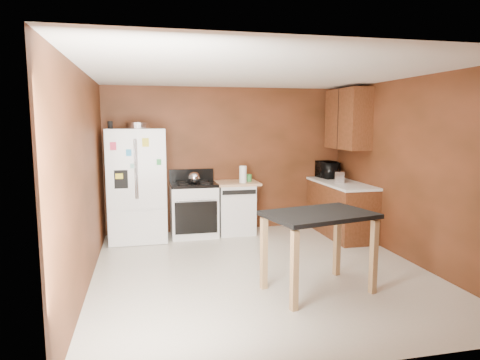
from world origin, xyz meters
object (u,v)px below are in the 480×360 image
object	(u,v)px
kettle	(194,178)
island	(319,225)
refrigerator	(137,185)
toaster	(339,177)
gas_range	(194,209)
dishwasher	(235,207)
roasting_pan	(138,125)
microwave	(327,170)
pen_cup	(110,125)
green_canister	(248,178)
paper_towel	(243,174)

from	to	relation	value
kettle	island	bearing A→B (deg)	-67.31
refrigerator	toaster	bearing A→B (deg)	-6.85
gas_range	island	xyz separation A→B (m)	(1.09, -2.69, 0.30)
dishwasher	toaster	bearing A→B (deg)	-15.98
roasting_pan	kettle	distance (m)	1.23
toaster	island	world-z (taller)	toaster
roasting_pan	island	world-z (taller)	roasting_pan
toaster	gas_range	size ratio (longest dim) A/B	0.23
microwave	refrigerator	distance (m)	3.37
island	dishwasher	bearing A→B (deg)	97.82
roasting_pan	pen_cup	bearing A→B (deg)	-165.31
green_canister	refrigerator	distance (m)	1.87
dishwasher	island	world-z (taller)	island
gas_range	pen_cup	bearing A→B (deg)	-174.52
pen_cup	refrigerator	world-z (taller)	pen_cup
kettle	paper_towel	world-z (taller)	paper_towel
refrigerator	island	xyz separation A→B (m)	(2.00, -2.63, -0.14)
island	roasting_pan	bearing A→B (deg)	126.32
island	toaster	bearing A→B (deg)	59.50
paper_towel	microwave	world-z (taller)	paper_towel
microwave	refrigerator	size ratio (longest dim) A/B	0.27
roasting_pan	microwave	xyz separation A→B (m)	(3.32, 0.15, -0.81)
microwave	island	world-z (taller)	microwave
kettle	refrigerator	bearing A→B (deg)	178.35
pen_cup	green_canister	distance (m)	2.42
paper_towel	toaster	distance (m)	1.62
green_canister	island	size ratio (longest dim) A/B	0.09
kettle	green_canister	xyz separation A→B (m)	(0.95, 0.13, -0.05)
green_canister	pen_cup	bearing A→B (deg)	-175.76
paper_towel	kettle	bearing A→B (deg)	178.32
green_canister	microwave	xyz separation A→B (m)	(1.49, 0.09, 0.08)
roasting_pan	refrigerator	world-z (taller)	roasting_pan
paper_towel	dishwasher	bearing A→B (deg)	127.21
pen_cup	roasting_pan	bearing A→B (deg)	14.69
pen_cup	refrigerator	size ratio (longest dim) A/B	0.07
kettle	gas_range	distance (m)	0.54
roasting_pan	microwave	size ratio (longest dim) A/B	0.80
toaster	refrigerator	distance (m)	3.34
pen_cup	island	distance (m)	3.67
kettle	island	size ratio (longest dim) A/B	0.15
paper_towel	refrigerator	size ratio (longest dim) A/B	0.16
microwave	island	bearing A→B (deg)	147.89
roasting_pan	island	bearing A→B (deg)	-53.68
microwave	gas_range	xyz separation A→B (m)	(-2.45, -0.13, -0.57)
paper_towel	refrigerator	distance (m)	1.74
green_canister	dishwasher	world-z (taller)	green_canister
green_canister	toaster	bearing A→B (deg)	-19.05
kettle	dishwasher	size ratio (longest dim) A/B	0.22
kettle	gas_range	size ratio (longest dim) A/B	0.17
pen_cup	island	xyz separation A→B (m)	(2.38, -2.57, -1.10)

